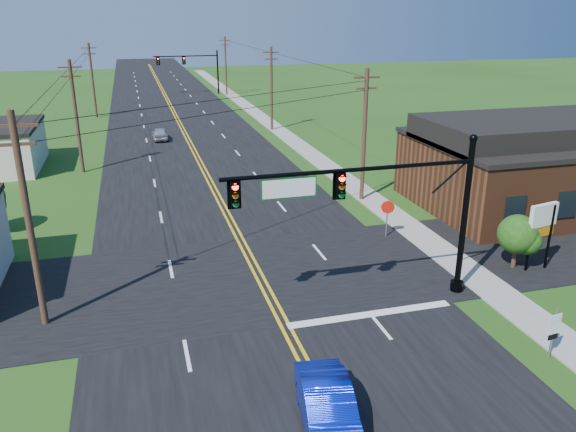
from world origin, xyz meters
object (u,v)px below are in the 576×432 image
object	(u,v)px
route_sign	(554,329)
blue_car	(328,410)
stop_sign	(388,211)
signal_mast_main	(374,204)
signal_mast_far	(190,65)

from	to	relation	value
route_sign	blue_car	bearing A→B (deg)	-178.27
route_sign	stop_sign	distance (m)	12.97
signal_mast_main	signal_mast_far	xyz separation A→B (m)	(0.10, 72.00, -0.20)
signal_mast_main	signal_mast_far	distance (m)	72.00
signal_mast_main	stop_sign	distance (m)	8.83
signal_mast_main	blue_car	size ratio (longest dim) A/B	2.52
signal_mast_far	route_sign	bearing A→B (deg)	-86.48
blue_car	stop_sign	bearing A→B (deg)	67.27
signal_mast_main	stop_sign	size ratio (longest dim) A/B	5.03
signal_mast_far	stop_sign	bearing A→B (deg)	-86.42
blue_car	route_sign	xyz separation A→B (m)	(9.39, 1.42, 0.54)
signal_mast_far	stop_sign	world-z (taller)	signal_mast_far
stop_sign	blue_car	bearing A→B (deg)	-98.59
route_sign	signal_mast_main	bearing A→B (deg)	123.15
signal_mast_far	blue_car	size ratio (longest dim) A/B	2.45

